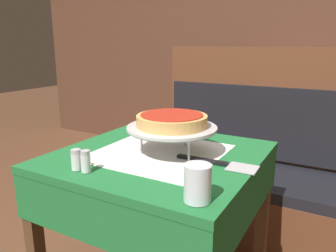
{
  "coord_description": "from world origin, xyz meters",
  "views": [
    {
      "loc": [
        0.63,
        -1.05,
        1.19
      ],
      "look_at": [
        0.05,
        -0.02,
        0.9
      ],
      "focal_mm": 35.0,
      "sensor_mm": 36.0,
      "label": 1
    }
  ],
  "objects_px": {
    "salt_shaker": "(76,160)",
    "condiment_caddy": "(292,89)",
    "pepper_shaker": "(86,161)",
    "booth_bench": "(251,187)",
    "dining_table_front": "(159,181)",
    "water_glass_near": "(198,183)",
    "pizza_server": "(219,163)",
    "dining_table_rear": "(295,109)",
    "pizza_pan_stand": "(172,129)",
    "deep_dish_pizza": "(172,120)"
  },
  "relations": [
    {
      "from": "pizza_pan_stand",
      "to": "dining_table_front",
      "type": "bearing_deg",
      "value": -166.63
    },
    {
      "from": "dining_table_front",
      "to": "water_glass_near",
      "type": "distance_m",
      "value": 0.46
    },
    {
      "from": "dining_table_rear",
      "to": "deep_dish_pizza",
      "type": "relative_size",
      "value": 2.93
    },
    {
      "from": "pepper_shaker",
      "to": "condiment_caddy",
      "type": "distance_m",
      "value": 2.15
    },
    {
      "from": "booth_bench",
      "to": "pizza_server",
      "type": "relative_size",
      "value": 4.41
    },
    {
      "from": "pizza_server",
      "to": "pizza_pan_stand",
      "type": "bearing_deg",
      "value": 173.07
    },
    {
      "from": "pizza_server",
      "to": "salt_shaker",
      "type": "relative_size",
      "value": 4.16
    },
    {
      "from": "dining_table_rear",
      "to": "booth_bench",
      "type": "distance_m",
      "value": 1.01
    },
    {
      "from": "water_glass_near",
      "to": "booth_bench",
      "type": "bearing_deg",
      "value": 97.04
    },
    {
      "from": "dining_table_rear",
      "to": "pizza_pan_stand",
      "type": "distance_m",
      "value": 1.81
    },
    {
      "from": "deep_dish_pizza",
      "to": "water_glass_near",
      "type": "distance_m",
      "value": 0.41
    },
    {
      "from": "dining_table_front",
      "to": "pepper_shaker",
      "type": "xyz_separation_m",
      "value": [
        -0.11,
        -0.29,
        0.16
      ]
    },
    {
      "from": "dining_table_front",
      "to": "deep_dish_pizza",
      "type": "bearing_deg",
      "value": 13.37
    },
    {
      "from": "booth_bench",
      "to": "dining_table_front",
      "type": "bearing_deg",
      "value": -100.36
    },
    {
      "from": "dining_table_front",
      "to": "salt_shaker",
      "type": "xyz_separation_m",
      "value": [
        -0.15,
        -0.29,
        0.15
      ]
    },
    {
      "from": "pizza_pan_stand",
      "to": "deep_dish_pizza",
      "type": "height_order",
      "value": "deep_dish_pizza"
    },
    {
      "from": "pizza_pan_stand",
      "to": "pepper_shaker",
      "type": "relative_size",
      "value": 4.62
    },
    {
      "from": "deep_dish_pizza",
      "to": "pizza_server",
      "type": "xyz_separation_m",
      "value": [
        0.2,
        -0.02,
        -0.13
      ]
    },
    {
      "from": "salt_shaker",
      "to": "pizza_pan_stand",
      "type": "bearing_deg",
      "value": 56.74
    },
    {
      "from": "booth_bench",
      "to": "deep_dish_pizza",
      "type": "height_order",
      "value": "booth_bench"
    },
    {
      "from": "dining_table_rear",
      "to": "booth_bench",
      "type": "bearing_deg",
      "value": -95.11
    },
    {
      "from": "water_glass_near",
      "to": "pepper_shaker",
      "type": "bearing_deg",
      "value": 178.74
    },
    {
      "from": "salt_shaker",
      "to": "condiment_caddy",
      "type": "distance_m",
      "value": 2.15
    },
    {
      "from": "dining_table_rear",
      "to": "water_glass_near",
      "type": "xyz_separation_m",
      "value": [
        0.06,
        -2.1,
        0.16
      ]
    },
    {
      "from": "dining_table_front",
      "to": "condiment_caddy",
      "type": "height_order",
      "value": "condiment_caddy"
    },
    {
      "from": "deep_dish_pizza",
      "to": "salt_shaker",
      "type": "distance_m",
      "value": 0.38
    },
    {
      "from": "water_glass_near",
      "to": "salt_shaker",
      "type": "relative_size",
      "value": 1.45
    },
    {
      "from": "dining_table_front",
      "to": "booth_bench",
      "type": "bearing_deg",
      "value": 79.64
    },
    {
      "from": "dining_table_front",
      "to": "booth_bench",
      "type": "xyz_separation_m",
      "value": [
        0.16,
        0.85,
        -0.33
      ]
    },
    {
      "from": "water_glass_near",
      "to": "condiment_caddy",
      "type": "bearing_deg",
      "value": 92.66
    },
    {
      "from": "deep_dish_pizza",
      "to": "pizza_server",
      "type": "distance_m",
      "value": 0.24
    },
    {
      "from": "dining_table_rear",
      "to": "pizza_pan_stand",
      "type": "height_order",
      "value": "pizza_pan_stand"
    },
    {
      "from": "pepper_shaker",
      "to": "pizza_server",
      "type": "bearing_deg",
      "value": 37.91
    },
    {
      "from": "dining_table_rear",
      "to": "pepper_shaker",
      "type": "height_order",
      "value": "pepper_shaker"
    },
    {
      "from": "pizza_server",
      "to": "salt_shaker",
      "type": "height_order",
      "value": "salt_shaker"
    },
    {
      "from": "deep_dish_pizza",
      "to": "pizza_server",
      "type": "relative_size",
      "value": 0.91
    },
    {
      "from": "dining_table_rear",
      "to": "pizza_server",
      "type": "height_order",
      "value": "pizza_server"
    },
    {
      "from": "pepper_shaker",
      "to": "booth_bench",
      "type": "bearing_deg",
      "value": 77.04
    },
    {
      "from": "booth_bench",
      "to": "condiment_caddy",
      "type": "bearing_deg",
      "value": 87.47
    },
    {
      "from": "dining_table_rear",
      "to": "pizza_pan_stand",
      "type": "relative_size",
      "value": 2.29
    },
    {
      "from": "salt_shaker",
      "to": "pepper_shaker",
      "type": "height_order",
      "value": "pepper_shaker"
    },
    {
      "from": "dining_table_rear",
      "to": "pepper_shaker",
      "type": "relative_size",
      "value": 10.57
    },
    {
      "from": "pepper_shaker",
      "to": "dining_table_front",
      "type": "bearing_deg",
      "value": 69.77
    },
    {
      "from": "pizza_server",
      "to": "water_glass_near",
      "type": "xyz_separation_m",
      "value": [
        0.05,
        -0.29,
        0.05
      ]
    },
    {
      "from": "salt_shaker",
      "to": "pizza_server",
      "type": "bearing_deg",
      "value": 34.88
    },
    {
      "from": "pizza_pan_stand",
      "to": "condiment_caddy",
      "type": "distance_m",
      "value": 1.83
    },
    {
      "from": "booth_bench",
      "to": "water_glass_near",
      "type": "xyz_separation_m",
      "value": [
        0.14,
        -1.15,
        0.5
      ]
    },
    {
      "from": "dining_table_rear",
      "to": "pizza_server",
      "type": "bearing_deg",
      "value": -89.67
    },
    {
      "from": "pizza_server",
      "to": "water_glass_near",
      "type": "relative_size",
      "value": 2.87
    },
    {
      "from": "salt_shaker",
      "to": "dining_table_front",
      "type": "bearing_deg",
      "value": 62.86
    }
  ]
}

